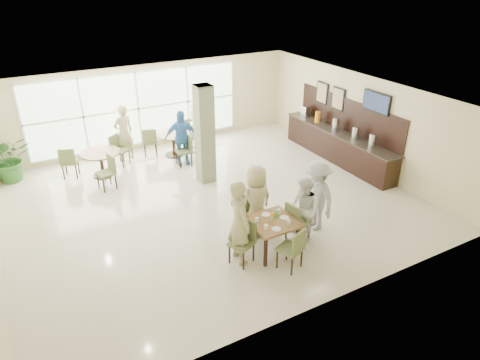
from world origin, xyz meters
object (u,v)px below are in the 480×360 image
main_table (272,225)px  adult_b (197,128)px  round_table_left (101,157)px  adult_a (181,138)px  round_table_right (173,139)px  buffet_counter (338,144)px  teen_far (256,201)px  teen_right (304,210)px  potted_plant (9,159)px  teen_standing (317,195)px  adult_standing (124,133)px  teen_left (239,222)px

main_table → adult_b: bearing=81.6°
round_table_left → adult_a: bearing=-8.4°
round_table_right → adult_b: size_ratio=0.68×
buffet_counter → main_table: bearing=-145.2°
teen_far → adult_b: 5.32m
teen_right → teen_far: bearing=-134.8°
round_table_right → teen_right: size_ratio=0.71×
round_table_right → potted_plant: bearing=173.4°
buffet_counter → adult_a: bearing=154.8°
adult_a → adult_b: bearing=53.3°
teen_standing → adult_standing: size_ratio=0.96×
buffet_counter → teen_right: (-3.66, -3.11, 0.22)m
teen_left → adult_standing: 6.41m
adult_b → main_table: bearing=14.8°
round_table_left → adult_b: 3.29m
teen_right → adult_standing: bearing=-161.9°
buffet_counter → teen_far: 5.04m
main_table → teen_right: (0.84, 0.02, 0.11)m
adult_a → buffet_counter: bearing=-14.3°
round_table_right → adult_a: (-0.01, -0.76, 0.29)m
buffet_counter → teen_far: (-4.44, -2.36, 0.30)m
round_table_right → teen_far: size_ratio=0.64×
buffet_counter → round_table_right: bearing=147.2°
round_table_right → adult_standing: size_ratio=0.61×
buffet_counter → teen_left: (-5.27, -3.08, 0.38)m
teen_left → teen_right: bearing=-89.6°
teen_right → adult_b: bearing=178.3°
adult_standing → potted_plant: bearing=-17.8°
adult_a → adult_b: (0.86, 0.78, -0.07)m
round_table_left → teen_standing: (3.76, -5.29, 0.28)m
round_table_left → main_table: bearing=-67.0°
round_table_left → teen_right: bearing=-60.1°
round_table_right → teen_right: (0.80, -5.98, 0.20)m
potted_plant → adult_standing: 3.31m
adult_a → adult_standing: size_ratio=0.96×
round_table_right → main_table: bearing=-90.4°
buffet_counter → teen_left: size_ratio=2.53×
potted_plant → teen_far: teen_far is taller
round_table_left → adult_b: bearing=7.5°
potted_plant → adult_standing: (3.30, -0.12, 0.23)m
potted_plant → round_table_left: bearing=-22.2°
round_table_left → adult_a: size_ratio=0.66×
main_table → adult_a: size_ratio=0.57×
buffet_counter → adult_standing: bearing=150.9°
main_table → adult_b: 6.08m
round_table_right → round_table_left: bearing=-170.4°
buffet_counter → teen_standing: size_ratio=2.72×
teen_left → adult_standing: size_ratio=1.03×
teen_far → teen_right: 1.08m
adult_a → teen_far: bearing=-78.8°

